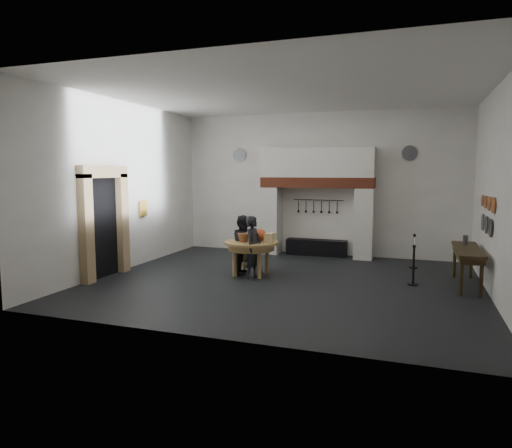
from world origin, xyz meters
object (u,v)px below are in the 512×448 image
(barrier_post_far, at_px, (414,252))
(visitor_near, at_px, (253,247))
(side_table, at_px, (468,249))
(barrier_post_near, at_px, (413,266))
(iron_range, at_px, (316,247))
(work_table, at_px, (251,243))
(visitor_far, at_px, (244,245))

(barrier_post_far, bearing_deg, visitor_near, -145.93)
(side_table, height_order, barrier_post_near, same)
(visitor_near, bearing_deg, iron_range, -6.64)
(side_table, height_order, barrier_post_far, same)
(visitor_near, distance_m, barrier_post_near, 3.84)
(barrier_post_near, distance_m, barrier_post_far, 2.00)
(iron_range, height_order, work_table, work_table)
(visitor_near, bearing_deg, barrier_post_near, -74.85)
(barrier_post_near, xyz_separation_m, barrier_post_far, (0.00, 2.00, 0.00))
(iron_range, bearing_deg, barrier_post_far, -19.43)
(work_table, height_order, barrier_post_far, barrier_post_far)
(barrier_post_near, height_order, barrier_post_far, same)
(work_table, distance_m, barrier_post_near, 3.98)
(work_table, relative_size, barrier_post_near, 1.54)
(barrier_post_near, bearing_deg, work_table, -176.55)
(work_table, relative_size, barrier_post_far, 1.54)
(visitor_near, bearing_deg, barrier_post_far, -49.21)
(barrier_post_far, bearing_deg, work_table, -150.49)
(visitor_near, bearing_deg, side_table, -73.63)
(side_table, bearing_deg, work_table, -174.20)
(iron_range, height_order, side_table, side_table)
(visitor_far, xyz_separation_m, side_table, (5.35, 0.44, 0.10))
(work_table, bearing_deg, barrier_post_near, 3.45)
(visitor_near, distance_m, barrier_post_far, 4.58)
(iron_range, height_order, barrier_post_far, barrier_post_far)
(iron_range, relative_size, barrier_post_near, 2.11)
(visitor_far, relative_size, side_table, 0.70)
(iron_range, bearing_deg, work_table, -107.36)
(barrier_post_near, bearing_deg, visitor_near, -171.58)
(work_table, bearing_deg, side_table, 5.80)
(visitor_far, bearing_deg, side_table, -98.60)
(side_table, relative_size, barrier_post_far, 2.44)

